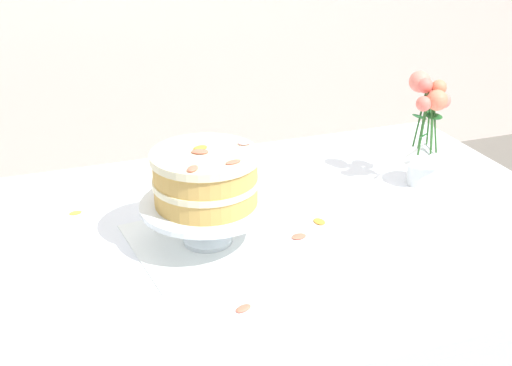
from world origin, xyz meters
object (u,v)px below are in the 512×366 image
Objects in this scene: dining_table at (290,261)px; layer_cake at (206,177)px; flower_vase at (426,134)px; cake_stand at (207,209)px.

layer_cake is (-0.20, 0.00, 0.25)m from dining_table.
dining_table is at bearing -0.36° from layer_cake.
flower_vase is (0.62, 0.11, -0.02)m from layer_cake.
flower_vase reaches higher than layer_cake.
dining_table is 0.32m from layer_cake.
dining_table is at bearing -0.39° from cake_stand.
layer_cake reaches higher than dining_table.
flower_vase is (0.62, 0.11, 0.06)m from cake_stand.
flower_vase is at bearing 9.82° from cake_stand.
cake_stand reaches higher than dining_table.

